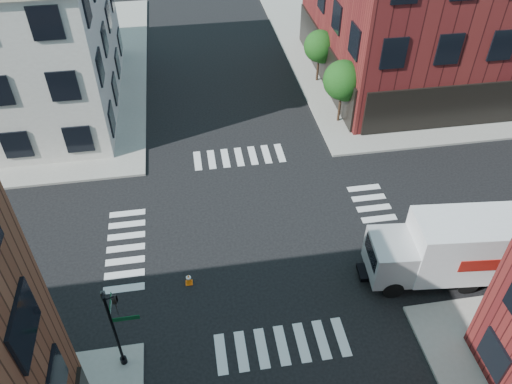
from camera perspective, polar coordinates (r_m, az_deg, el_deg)
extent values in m
plane|color=black|center=(27.27, 0.05, -4.71)|extent=(120.00, 120.00, 0.00)
cube|color=gray|center=(50.43, 20.99, 15.63)|extent=(30.00, 30.00, 0.15)
cylinder|color=black|center=(35.90, 9.46, 9.10)|extent=(0.18, 0.18, 1.47)
cylinder|color=black|center=(35.53, 9.59, 10.10)|extent=(0.12, 0.12, 1.47)
sphere|color=#11350E|center=(34.71, 9.90, 12.48)|extent=(2.69, 2.69, 2.69)
sphere|color=#11350E|center=(34.97, 10.24, 11.63)|extent=(1.85, 1.85, 1.85)
cylinder|color=black|center=(40.91, 7.03, 13.43)|extent=(0.18, 0.18, 1.33)
cylinder|color=black|center=(40.61, 7.11, 14.26)|extent=(0.12, 0.12, 1.33)
sphere|color=#11350E|center=(39.96, 7.29, 16.21)|extent=(2.43, 2.43, 2.43)
sphere|color=#11350E|center=(40.15, 7.62, 15.52)|extent=(1.67, 1.67, 1.67)
cylinder|color=black|center=(21.31, -15.81, -15.26)|extent=(0.12, 0.12, 4.60)
cylinder|color=black|center=(22.95, -14.88, -18.07)|extent=(0.28, 0.28, 0.30)
cube|color=#053819|center=(20.54, -14.70, -13.82)|extent=(1.10, 0.03, 0.22)
cube|color=#053819|center=(20.76, -16.29, -12.29)|extent=(0.03, 1.10, 0.22)
imported|color=black|center=(20.04, -15.63, -12.38)|extent=(0.22, 0.18, 1.10)
imported|color=black|center=(20.27, -16.87, -11.91)|extent=(0.18, 0.22, 1.10)
cube|color=silver|center=(25.88, 23.47, -5.57)|extent=(6.07, 3.07, 3.13)
cube|color=maroon|center=(25.13, 24.54, -7.66)|extent=(2.22, 0.25, 0.71)
cube|color=maroon|center=(26.67, 22.47, -3.60)|extent=(2.22, 0.25, 0.71)
cube|color=#AEAEB0|center=(24.85, 15.12, -7.16)|extent=(2.24, 2.60, 2.02)
cube|color=black|center=(24.32, 13.09, -6.78)|extent=(0.28, 1.92, 0.91)
cube|color=black|center=(26.51, 20.18, -8.21)|extent=(8.14, 1.77, 0.25)
cylinder|color=black|center=(25.00, 15.34, -10.59)|extent=(1.04, 0.45, 1.01)
cylinder|color=black|center=(26.28, 14.11, -7.01)|extent=(1.04, 0.45, 1.01)
cylinder|color=black|center=(26.31, 22.99, -9.70)|extent=(1.04, 0.45, 1.01)
cylinder|color=black|center=(27.53, 21.41, -6.36)|extent=(1.04, 0.45, 1.01)
cylinder|color=black|center=(28.60, 25.86, -5.91)|extent=(1.04, 0.45, 1.01)
cube|color=orange|center=(25.19, -7.65, -10.24)|extent=(0.36, 0.36, 0.04)
cone|color=orange|center=(24.96, -7.71, -9.80)|extent=(0.34, 0.34, 0.64)
cylinder|color=white|center=(24.89, -7.73, -9.67)|extent=(0.25, 0.25, 0.07)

